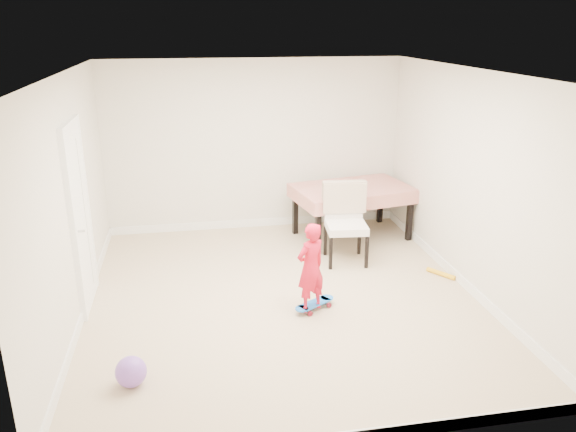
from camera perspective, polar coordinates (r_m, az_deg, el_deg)
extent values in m
plane|color=tan|center=(6.71, -0.54, -8.29)|extent=(5.00, 5.00, 0.00)
cube|color=white|center=(5.98, -0.62, 14.23)|extent=(4.50, 5.00, 0.04)
cube|color=beige|center=(8.60, -3.39, 7.08)|extent=(4.50, 0.04, 2.60)
cube|color=beige|center=(3.97, 5.54, -7.83)|extent=(4.50, 0.04, 2.60)
cube|color=beige|center=(6.26, -21.13, 1.19)|extent=(0.04, 5.00, 2.60)
cube|color=beige|center=(6.94, 17.92, 3.23)|extent=(0.04, 5.00, 2.60)
cube|color=white|center=(6.62, -20.35, -0.28)|extent=(0.11, 0.94, 2.11)
cube|color=white|center=(8.95, -3.25, -0.69)|extent=(4.50, 0.02, 0.12)
cube|color=white|center=(6.72, -19.95, -8.92)|extent=(0.02, 5.00, 0.12)
cube|color=white|center=(7.36, 17.01, -6.08)|extent=(0.02, 5.00, 0.12)
imported|color=red|center=(6.18, 2.30, -5.53)|extent=(0.45, 0.40, 1.02)
sphere|color=#8251C4|center=(5.38, -15.67, -14.99)|extent=(0.28, 0.28, 0.28)
cylinder|color=gold|center=(7.51, 15.28, -5.66)|extent=(0.28, 0.36, 0.06)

